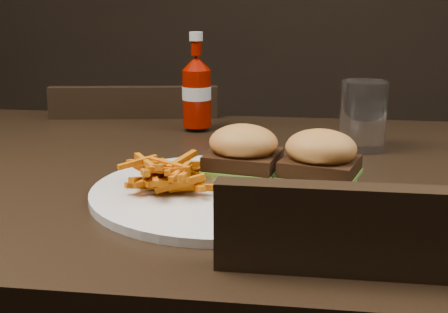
# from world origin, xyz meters

# --- Properties ---
(dining_table) EXTENTS (1.20, 0.80, 0.04)m
(dining_table) POSITION_xyz_m (0.00, 0.00, 0.73)
(dining_table) COLOR black
(dining_table) RESTS_ON ground
(chair_far) EXTENTS (0.41, 0.41, 0.03)m
(chair_far) POSITION_xyz_m (-0.30, 0.51, 0.43)
(chair_far) COLOR black
(chair_far) RESTS_ON ground
(plate) EXTENTS (0.33, 0.33, 0.01)m
(plate) POSITION_xyz_m (-0.02, -0.13, 0.76)
(plate) COLOR white
(plate) RESTS_ON dining_table
(sandwich_half_a) EXTENTS (0.09, 0.09, 0.02)m
(sandwich_half_a) POSITION_xyz_m (-0.00, -0.11, 0.77)
(sandwich_half_a) COLOR #F5E3BC
(sandwich_half_a) RESTS_ON plate
(sandwich_half_b) EXTENTS (0.09, 0.09, 0.02)m
(sandwich_half_b) POSITION_xyz_m (0.10, -0.12, 0.77)
(sandwich_half_b) COLOR beige
(sandwich_half_b) RESTS_ON plate
(fries_pile) EXTENTS (0.10, 0.10, 0.04)m
(fries_pile) POSITION_xyz_m (-0.09, -0.14, 0.78)
(fries_pile) COLOR #D85803
(fries_pile) RESTS_ON plate
(ketchup_bottle) EXTENTS (0.07, 0.07, 0.11)m
(ketchup_bottle) POSITION_xyz_m (-0.13, 0.25, 0.81)
(ketchup_bottle) COLOR #880D00
(ketchup_bottle) RESTS_ON dining_table
(tumbler) EXTENTS (0.08, 0.08, 0.12)m
(tumbler) POSITION_xyz_m (0.17, 0.14, 0.81)
(tumbler) COLOR white
(tumbler) RESTS_ON dining_table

